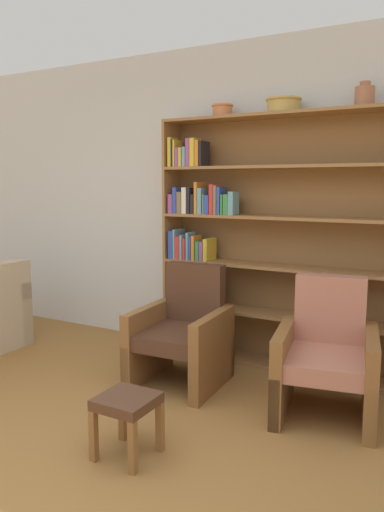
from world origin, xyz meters
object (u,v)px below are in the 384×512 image
vase_tall (365,96)px  armchair_leather (183,333)px  bowl_cream (222,110)px  bookshelf (260,245)px  bowl_stoneware (284,105)px  footstool (127,409)px  armchair_cushioned (327,358)px

vase_tall → armchair_leather: (-1.15, -0.68, -1.79)m
bowl_cream → vase_tall: (1.15, 0.00, 0.02)m
bookshelf → bowl_cream: (-0.35, -0.02, 1.13)m
bowl_stoneware → vase_tall: (0.62, 0.00, 0.01)m
bowl_cream → footstool: bowl_cream is taller
bowl_cream → footstool: 2.60m
bowl_stoneware → armchair_leather: bowl_stoneware is taller
bookshelf → armchair_cushioned: bookshelf is taller
bowl_cream → armchair_leather: bowl_cream is taller
footstool → bowl_cream: bearing=98.8°
bookshelf → armchair_leather: bearing=-116.5°
bowl_cream → vase_tall: size_ratio=1.03×
armchair_cushioned → footstool: 1.39m
bowl_cream → armchair_leather: 1.90m
bookshelf → armchair_cushioned: (0.77, -0.70, -0.64)m
armchair_leather → footstool: armchair_leather is taller
bookshelf → bowl_cream: size_ratio=11.62×
bowl_cream → armchair_leather: bearing=-89.7°
bookshelf → armchair_leather: size_ratio=2.39×
bowl_cream → armchair_cushioned: (1.12, -0.68, -1.77)m
bookshelf → vase_tall: bearing=-1.3°
vase_tall → armchair_cushioned: size_ratio=0.20×
bowl_stoneware → vase_tall: bearing=0.0°
bookshelf → armchair_cushioned: size_ratio=2.39×
armchair_leather → armchair_cushioned: 1.11m
bowl_cream → armchair_leather: size_ratio=0.21×
armchair_cushioned → vase_tall: bearing=-103.9°
bowl_stoneware → armchair_cushioned: (0.58, -0.68, -1.78)m
armchair_leather → armchair_cushioned: same height
bowl_cream → footstool: bearing=-81.2°
bookshelf → bowl_stoneware: (0.19, -0.02, 1.13)m
armchair_cushioned → armchair_leather: bearing=-10.7°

